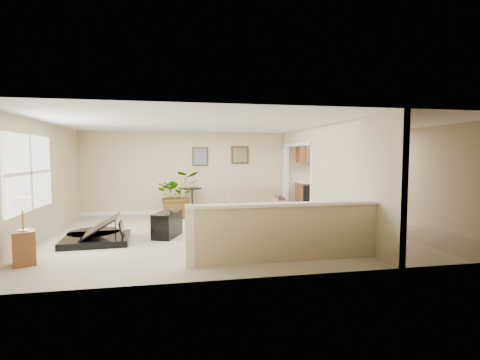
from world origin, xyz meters
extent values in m
plane|color=#BAAB91|center=(0.00, 0.00, 0.00)|extent=(9.00, 9.00, 0.00)
cube|color=#C4B186|center=(0.00, 3.00, 1.25)|extent=(9.00, 0.04, 2.50)
cube|color=#C4B186|center=(0.00, -3.00, 1.25)|extent=(9.00, 0.04, 2.50)
cube|color=#C4B186|center=(-4.50, 0.00, 1.25)|extent=(0.04, 6.00, 2.50)
cube|color=#C4B186|center=(4.50, 0.00, 1.25)|extent=(0.04, 6.00, 2.50)
cube|color=silver|center=(0.00, 0.00, 2.50)|extent=(9.00, 6.00, 0.04)
cube|color=tan|center=(3.15, 0.00, 0.00)|extent=(2.70, 6.00, 0.01)
cube|color=#C4B186|center=(1.80, -1.20, 1.25)|extent=(0.12, 3.60, 2.50)
cube|color=#C4B186|center=(1.80, 1.77, 2.30)|extent=(0.12, 2.35, 0.40)
cube|color=#C4B186|center=(0.15, -2.30, 0.47)|extent=(3.30, 0.12, 0.95)
cube|color=white|center=(0.15, -2.30, 0.96)|extent=(3.40, 0.22, 0.05)
cube|color=white|center=(-1.50, -2.30, 0.50)|extent=(0.14, 0.14, 1.00)
cube|color=white|center=(-4.49, -0.50, 1.45)|extent=(0.05, 2.15, 1.45)
cube|color=#392A15|center=(-0.95, 2.98, 1.75)|extent=(0.48, 0.03, 0.58)
cube|color=#8F5B73|center=(-0.95, 2.96, 1.75)|extent=(0.40, 0.01, 0.50)
cube|color=#392A15|center=(0.30, 2.98, 1.80)|extent=(0.55, 0.03, 0.55)
cube|color=silver|center=(0.30, 2.96, 1.80)|extent=(0.46, 0.01, 0.46)
cube|color=brown|center=(3.30, 2.70, 0.45)|extent=(2.30, 0.60, 0.90)
cube|color=silver|center=(3.30, 2.70, 0.92)|extent=(2.36, 0.65, 0.04)
cube|color=black|center=(2.50, 2.69, 0.43)|extent=(0.60, 0.60, 0.84)
cube|color=brown|center=(3.30, 2.82, 1.95)|extent=(2.30, 0.35, 0.75)
cube|color=black|center=(-3.31, -0.41, 0.68)|extent=(1.34, 1.18, 0.27)
cylinder|color=black|center=(-3.44, 0.08, 0.68)|extent=(1.10, 1.10, 0.27)
cube|color=silver|center=(-2.55, -0.41, 0.65)|extent=(0.24, 0.89, 0.02)
cube|color=black|center=(-3.40, -0.32, 0.92)|extent=(1.06, 1.07, 0.60)
cube|color=black|center=(-1.90, -0.14, 0.27)|extent=(0.67, 0.90, 0.54)
cube|color=tan|center=(0.67, 2.21, 0.24)|extent=(1.94, 1.50, 0.48)
cube|color=tan|center=(0.67, 2.58, 0.73)|extent=(1.68, 0.81, 0.50)
cube|color=tan|center=(-0.08, 2.21, 0.57)|extent=(0.53, 0.98, 0.18)
cube|color=tan|center=(1.42, 2.21, 0.57)|extent=(0.53, 0.98, 0.18)
cylinder|color=black|center=(-1.22, 2.65, 0.02)|extent=(0.40, 0.40, 0.03)
cylinder|color=black|center=(-1.22, 2.65, 0.40)|extent=(0.04, 0.04, 0.79)
cylinder|color=black|center=(-1.22, 2.65, 0.80)|extent=(0.56, 0.56, 0.03)
cylinder|color=black|center=(-1.66, 2.17, 0.13)|extent=(0.39, 0.39, 0.27)
imported|color=#164B1B|center=(-1.66, 2.17, 0.67)|extent=(1.46, 1.34, 1.35)
cylinder|color=black|center=(1.45, 2.25, 0.10)|extent=(0.29, 0.29, 0.20)
imported|color=#164B1B|center=(1.45, 2.25, 0.28)|extent=(0.39, 0.39, 0.56)
cube|color=brown|center=(-4.15, -1.72, 0.28)|extent=(0.43, 0.43, 0.56)
cylinder|color=#AF8A3A|center=(-4.15, -1.72, 0.57)|extent=(0.15, 0.15, 0.02)
cylinder|color=#AF8A3A|center=(-4.15, -1.72, 0.76)|extent=(0.03, 0.03, 0.37)
cone|color=beige|center=(-4.15, -1.72, 0.99)|extent=(0.30, 0.30, 0.24)
camera|label=1|loc=(-1.71, -7.82, 1.78)|focal=26.00mm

